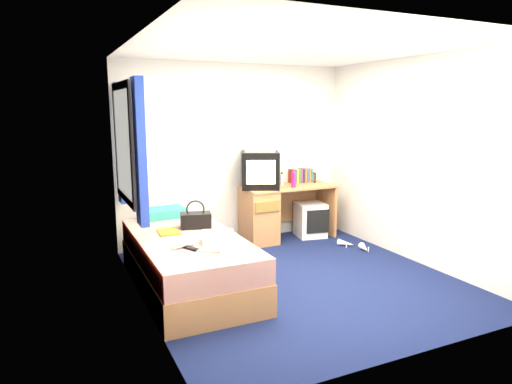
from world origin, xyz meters
name	(u,v)px	position (x,y,z in m)	size (l,w,h in m)	color
ground	(295,279)	(0.00, 0.00, 0.00)	(3.40, 3.40, 0.00)	#0C1438
room_shell	(298,144)	(0.00, 0.00, 1.45)	(3.40, 3.40, 3.40)	white
bed	(189,262)	(-1.10, 0.27, 0.27)	(1.01, 2.00, 0.54)	#BD814F
pillow	(163,213)	(-1.13, 1.18, 0.59)	(0.50, 0.32, 0.11)	#1A63AA
desk	(270,212)	(0.41, 1.44, 0.41)	(1.30, 0.55, 0.75)	#BD814F
storage_cube	(310,220)	(1.03, 1.37, 0.24)	(0.39, 0.39, 0.48)	white
crt_tv	(260,170)	(0.26, 1.44, 1.00)	(0.63, 0.61, 0.49)	black
vcr	(260,149)	(0.26, 1.44, 1.28)	(0.40, 0.29, 0.08)	silver
book_row	(301,176)	(0.99, 1.60, 0.85)	(0.34, 0.13, 0.20)	maroon
picture_frame	(314,177)	(1.18, 1.54, 0.82)	(0.02, 0.12, 0.14)	black
pink_water_bottle	(294,180)	(0.69, 1.28, 0.85)	(0.06, 0.06, 0.20)	#CE1D6E
aerosol_can	(282,180)	(0.61, 1.48, 0.83)	(0.05, 0.05, 0.17)	white
handbag	(196,220)	(-0.92, 0.57, 0.63)	(0.36, 0.25, 0.30)	black
towel	(218,237)	(-0.89, -0.04, 0.59)	(0.29, 0.25, 0.10)	white
magazine	(169,232)	(-1.24, 0.50, 0.55)	(0.21, 0.28, 0.01)	yellow
water_bottle	(183,244)	(-1.24, -0.06, 0.58)	(0.07, 0.07, 0.20)	silver
colour_swatch_fan	(209,251)	(-1.07, -0.28, 0.55)	(0.22, 0.06, 0.01)	yellow
remote_control	(191,248)	(-1.19, -0.16, 0.55)	(0.05, 0.16, 0.02)	black
window_assembly	(127,146)	(-1.55, 0.90, 1.42)	(0.11, 1.42, 1.40)	silver
white_heels	(355,246)	(1.25, 0.61, 0.04)	(0.26, 0.51, 0.09)	white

